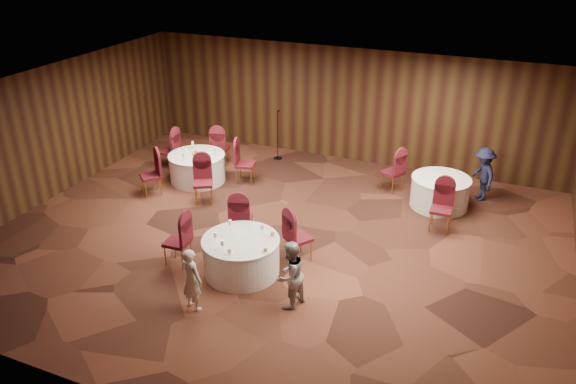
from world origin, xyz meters
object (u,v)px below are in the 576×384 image
at_px(table_left, 197,168).
at_px(woman_b, 290,275).
at_px(table_main, 241,256).
at_px(mic_stand, 278,145).
at_px(table_right, 440,192).
at_px(woman_a, 191,279).
at_px(man_c, 483,174).

bearing_deg(table_left, woman_b, -42.71).
height_order(table_main, mic_stand, mic_stand).
xyz_separation_m(table_left, table_right, (6.14, 1.01, -0.00)).
distance_m(mic_stand, woman_b, 6.92).
relative_size(table_main, woman_b, 1.17).
height_order(table_main, table_right, same).
bearing_deg(table_right, table_main, -125.18).
relative_size(woman_a, woman_b, 0.94).
height_order(table_left, woman_a, woman_a).
distance_m(table_left, mic_stand, 2.60).
relative_size(table_right, woman_b, 1.08).
bearing_deg(man_c, woman_b, -54.79).
relative_size(table_main, woman_a, 1.24).
bearing_deg(woman_b, man_c, 172.19).
distance_m(table_left, woman_a, 5.49).
height_order(table_right, woman_a, woman_a).
xyz_separation_m(table_left, woman_a, (2.77, -4.74, 0.24)).
xyz_separation_m(table_right, man_c, (0.88, 0.77, 0.30)).
xyz_separation_m(table_main, woman_a, (-0.27, -1.35, 0.24)).
relative_size(table_main, man_c, 1.12).
height_order(woman_a, woman_b, woman_b).
relative_size(table_left, mic_stand, 1.02).
bearing_deg(mic_stand, woman_a, -78.36).
distance_m(woman_a, man_c, 7.78).
distance_m(table_main, mic_stand, 5.87).
relative_size(table_left, woman_a, 1.21).
relative_size(table_main, mic_stand, 1.05).
xyz_separation_m(woman_b, man_c, (2.70, 5.78, 0.03)).
bearing_deg(table_left, table_main, -48.01).
relative_size(table_right, man_c, 1.04).
height_order(table_right, man_c, man_c).
relative_size(mic_stand, woman_a, 1.19).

